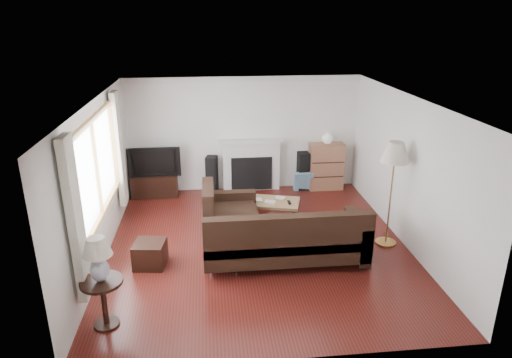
{
  "coord_description": "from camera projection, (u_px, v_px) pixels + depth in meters",
  "views": [
    {
      "loc": [
        -0.78,
        -6.89,
        3.74
      ],
      "look_at": [
        0.0,
        0.3,
        1.1
      ],
      "focal_mm": 32.0,
      "sensor_mm": 36.0,
      "label": 1
    }
  ],
  "objects": [
    {
      "name": "tv_stand",
      "position": [
        155.0,
        185.0,
        9.84
      ],
      "size": [
        0.97,
        0.44,
        0.48
      ],
      "primitive_type": "cube",
      "color": "black",
      "rests_on": "ground"
    },
    {
      "name": "floor_lamp",
      "position": [
        391.0,
        195.0,
        7.55
      ],
      "size": [
        0.54,
        0.54,
        1.81
      ],
      "primitive_type": "cube",
      "rotation": [
        0.0,
        0.0,
        -0.18
      ],
      "color": "#A47738",
      "rests_on": "ground"
    },
    {
      "name": "curtain_near",
      "position": [
        75.0,
        220.0,
        5.46
      ],
      "size": [
        0.1,
        0.35,
        2.1
      ],
      "primitive_type": "cube",
      "color": "beige",
      "rests_on": "room"
    },
    {
      "name": "speaker_left",
      "position": [
        212.0,
        175.0,
        9.96
      ],
      "size": [
        0.29,
        0.32,
        0.83
      ],
      "primitive_type": "cube",
      "rotation": [
        0.0,
        0.0,
        -0.23
      ],
      "color": "black",
      "rests_on": "ground"
    },
    {
      "name": "table_lamp",
      "position": [
        98.0,
        260.0,
        5.49
      ],
      "size": [
        0.36,
        0.36,
        0.58
      ],
      "primitive_type": "cube",
      "color": "silver",
      "rests_on": "side_table"
    },
    {
      "name": "television",
      "position": [
        155.0,
        160.0,
        9.66
      ],
      "size": [
        1.1,
        0.14,
        0.63
      ],
      "primitive_type": "imported",
      "color": "black",
      "rests_on": "tv_stand"
    },
    {
      "name": "fireplace",
      "position": [
        251.0,
        165.0,
        10.08
      ],
      "size": [
        1.4,
        0.26,
        1.15
      ],
      "primitive_type": "cube",
      "color": "white",
      "rests_on": "room"
    },
    {
      "name": "curtain_far",
      "position": [
        119.0,
        149.0,
        8.3
      ],
      "size": [
        0.1,
        0.35,
        2.1
      ],
      "primitive_type": "cube",
      "color": "beige",
      "rests_on": "room"
    },
    {
      "name": "coffee_table",
      "position": [
        269.0,
        211.0,
        8.62
      ],
      "size": [
        1.22,
        0.88,
        0.43
      ],
      "primitive_type": "cube",
      "rotation": [
        0.0,
        0.0,
        -0.28
      ],
      "color": "#977248",
      "rests_on": "ground"
    },
    {
      "name": "globe_lamp",
      "position": [
        328.0,
        138.0,
        9.94
      ],
      "size": [
        0.25,
        0.25,
        0.25
      ],
      "primitive_type": "sphere",
      "color": "white",
      "rests_on": "bookshelf"
    },
    {
      "name": "bookshelf",
      "position": [
        326.0,
        166.0,
        10.16
      ],
      "size": [
        0.76,
        0.36,
        1.04
      ],
      "primitive_type": "cube",
      "color": "#9D6549",
      "rests_on": "ground"
    },
    {
      "name": "window",
      "position": [
        97.0,
        168.0,
        6.82
      ],
      "size": [
        0.12,
        2.74,
        1.54
      ],
      "primitive_type": "cube",
      "color": "olive",
      "rests_on": "room"
    },
    {
      "name": "speaker_right",
      "position": [
        303.0,
        171.0,
        10.16
      ],
      "size": [
        0.24,
        0.29,
        0.85
      ],
      "primitive_type": "cube",
      "rotation": [
        0.0,
        0.0,
        0.03
      ],
      "color": "black",
      "rests_on": "ground"
    },
    {
      "name": "room",
      "position": [
        258.0,
        177.0,
        7.36
      ],
      "size": [
        5.1,
        5.6,
        2.54
      ],
      "color": "#511712",
      "rests_on": "ground"
    },
    {
      "name": "footstool",
      "position": [
        150.0,
        254.0,
        7.12
      ],
      "size": [
        0.53,
        0.53,
        0.39
      ],
      "primitive_type": "cube",
      "rotation": [
        0.0,
        0.0,
        -0.14
      ],
      "color": "black",
      "rests_on": "ground"
    },
    {
      "name": "side_table",
      "position": [
        104.0,
        303.0,
        5.7
      ],
      "size": [
        0.52,
        0.52,
        0.65
      ],
      "primitive_type": "cube",
      "color": "black",
      "rests_on": "ground"
    },
    {
      "name": "sectional_sofa",
      "position": [
        285.0,
        235.0,
        7.17
      ],
      "size": [
        2.76,
        2.02,
        0.89
      ],
      "primitive_type": "cube",
      "color": "black",
      "rests_on": "ground"
    }
  ]
}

